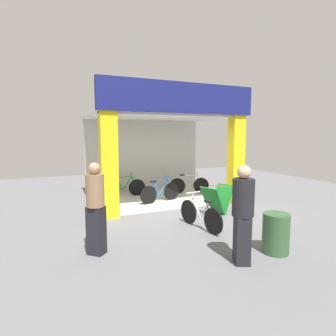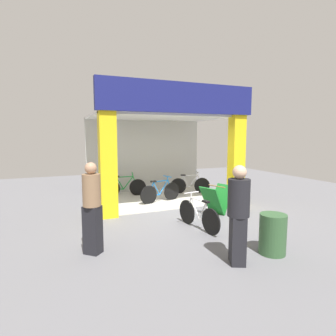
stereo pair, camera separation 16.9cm
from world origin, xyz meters
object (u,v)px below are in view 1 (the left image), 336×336
bicycle_inside_0 (160,192)px  pedestrian_1 (96,208)px  sandwich_board_sign (217,199)px  pedestrian_0 (242,213)px  bicycle_parked_0 (200,215)px  bicycle_inside_2 (189,185)px  trash_bin (276,233)px  bicycle_inside_1 (124,187)px

bicycle_inside_0 → pedestrian_1: bearing=-128.9°
sandwich_board_sign → pedestrian_0: 3.10m
bicycle_parked_0 → pedestrian_1: pedestrian_1 is taller
bicycle_inside_2 → pedestrian_1: size_ratio=0.85×
sandwich_board_sign → pedestrian_0: size_ratio=0.58×
pedestrian_1 → bicycle_inside_2: bearing=44.7°
bicycle_inside_0 → trash_bin: size_ratio=1.99×
pedestrian_0 → pedestrian_1: size_ratio=1.00×
pedestrian_1 → pedestrian_0: bearing=-31.6°
sandwich_board_sign → bicycle_inside_1: bearing=120.0°
bicycle_inside_0 → pedestrian_0: 4.63m
bicycle_inside_2 → trash_bin: size_ratio=1.93×
sandwich_board_sign → pedestrian_1: (-3.57, -1.38, 0.48)m
bicycle_inside_0 → pedestrian_0: size_ratio=0.88×
bicycle_inside_0 → bicycle_inside_1: size_ratio=0.98×
bicycle_parked_0 → trash_bin: bearing=-70.9°
bicycle_inside_0 → bicycle_inside_1: bearing=122.6°
sandwich_board_sign → pedestrian_1: bearing=-158.8°
bicycle_inside_1 → sandwich_board_sign: 3.66m
bicycle_inside_2 → pedestrian_1: (-4.12, -4.08, 0.55)m
bicycle_parked_0 → bicycle_inside_2: bearing=65.5°
bicycle_inside_0 → pedestrian_0: pedestrian_0 is taller
bicycle_inside_2 → trash_bin: bearing=-101.1°
bicycle_inside_1 → bicycle_inside_2: bearing=-11.3°
sandwich_board_sign → bicycle_inside_2: bearing=78.3°
bicycle_inside_0 → trash_bin: 4.54m
sandwich_board_sign → pedestrian_1: size_ratio=0.58×
trash_bin → bicycle_inside_1: bearing=102.8°
bicycle_parked_0 → bicycle_inside_0: bearing=87.3°
bicycle_parked_0 → bicycle_inside_1: bearing=100.0°
bicycle_inside_2 → sandwich_board_sign: bearing=-101.7°
bicycle_inside_0 → bicycle_inside_2: bearing=29.4°
bicycle_parked_0 → trash_bin: bicycle_parked_0 is taller
pedestrian_0 → trash_bin: 0.99m
bicycle_inside_1 → bicycle_parked_0: 4.19m
bicycle_parked_0 → pedestrian_0: bearing=-97.5°
trash_bin → bicycle_inside_0: bearing=96.0°
bicycle_inside_1 → sandwich_board_sign: bearing=-60.0°
bicycle_inside_1 → bicycle_parked_0: bearing=-80.0°
sandwich_board_sign → pedestrian_0: (-1.34, -2.75, 0.49)m
bicycle_inside_1 → pedestrian_0: 5.97m
bicycle_inside_1 → trash_bin: bearing=-77.2°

